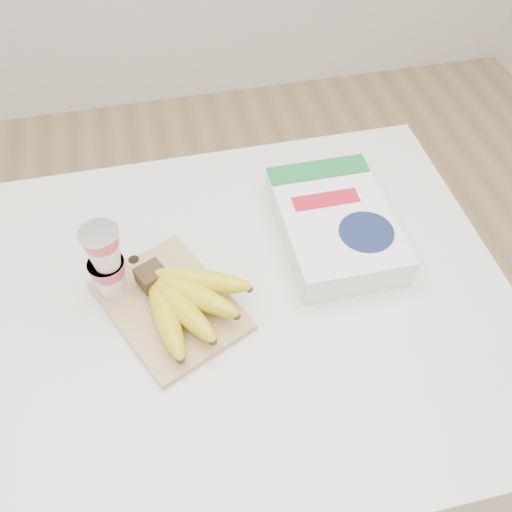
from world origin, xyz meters
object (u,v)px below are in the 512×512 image
Objects in this scene: cutting_board at (170,305)px; cereal_box at (335,224)px; bananas at (184,299)px; yogurt_stack at (106,261)px; table at (191,423)px.

cereal_box is at bearing -8.12° from cutting_board.
bananas is 1.39× the size of yogurt_stack.
cutting_board is 1.21× the size of bananas.
yogurt_stack reaches higher than cereal_box.
bananas is 0.33m from cereal_box.
cutting_board is at bearing -163.05° from cereal_box.
cereal_box is at bearing 18.19° from table.
bananas is (0.03, -0.02, 0.04)m from cutting_board.
table is at bearing 167.09° from bananas.
yogurt_stack reaches higher than bananas.
bananas reaches higher than table.
cereal_box is (0.33, 0.10, 0.03)m from cutting_board.
yogurt_stack is 0.43m from cereal_box.
table is at bearing -161.65° from cereal_box.
table is at bearing -138.80° from cutting_board.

